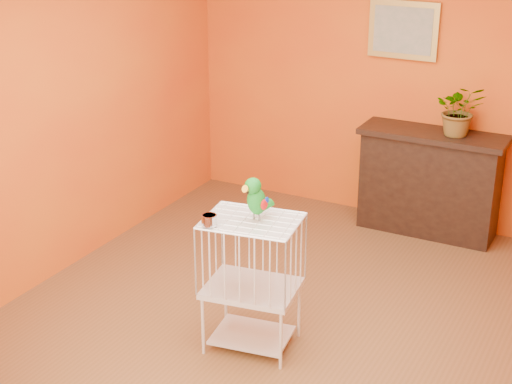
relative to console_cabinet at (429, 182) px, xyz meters
The scene contains 8 objects.
ground 2.12m from the console_cabinet, 100.89° to the right, with size 4.50×4.50×0.00m, color brown.
room_shell 2.35m from the console_cabinet, 100.89° to the right, with size 4.50×4.50×4.50m.
console_cabinet is the anchor object (origin of this frame).
potted_plant 0.67m from the console_cabinet, ahead, with size 0.40×0.45×0.35m, color #26722D.
framed_picture 1.35m from the console_cabinet, 154.26° to the left, with size 0.62×0.04×0.50m.
birdcage 2.44m from the console_cabinet, 101.92° to the right, with size 0.66×0.55×0.93m.
feed_cup 2.73m from the console_cabinet, 105.05° to the right, with size 0.10×0.10×0.07m, color silver.
parrot 2.49m from the console_cabinet, 101.44° to the right, with size 0.16×0.27×0.30m.
Camera 1 is at (2.06, -4.40, 2.96)m, focal length 55.00 mm.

